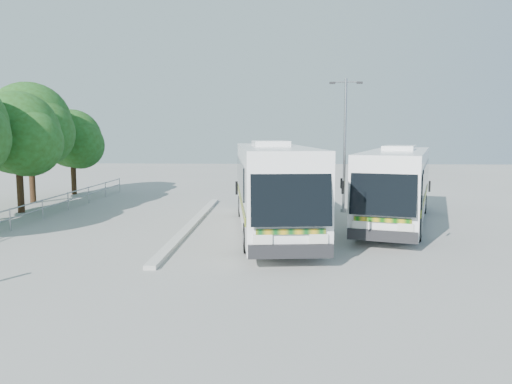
{
  "coord_description": "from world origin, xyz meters",
  "views": [
    {
      "loc": [
        1.71,
        -20.91,
        4.21
      ],
      "look_at": [
        0.63,
        2.21,
        1.52
      ],
      "focal_mm": 35.0,
      "sensor_mm": 36.0,
      "label": 1
    }
  ],
  "objects_px": {
    "tree_far_c": "(19,133)",
    "tree_far_e": "(73,139)",
    "coach_adjacent": "(397,183)",
    "coach_main": "(272,184)",
    "tree_far_d": "(31,124)",
    "lamppost": "(345,139)"
  },
  "relations": [
    {
      "from": "tree_far_c",
      "to": "coach_main",
      "type": "bearing_deg",
      "value": -17.85
    },
    {
      "from": "tree_far_c",
      "to": "tree_far_e",
      "type": "relative_size",
      "value": 1.1
    },
    {
      "from": "lamppost",
      "to": "tree_far_e",
      "type": "bearing_deg",
      "value": 160.23
    },
    {
      "from": "tree_far_c",
      "to": "tree_far_e",
      "type": "bearing_deg",
      "value": 93.54
    },
    {
      "from": "coach_main",
      "to": "lamppost",
      "type": "bearing_deg",
      "value": 48.39
    },
    {
      "from": "lamppost",
      "to": "tree_far_c",
      "type": "bearing_deg",
      "value": -174.51
    },
    {
      "from": "tree_far_e",
      "to": "coach_adjacent",
      "type": "height_order",
      "value": "tree_far_e"
    },
    {
      "from": "coach_adjacent",
      "to": "lamppost",
      "type": "bearing_deg",
      "value": 139.54
    },
    {
      "from": "tree_far_e",
      "to": "tree_far_c",
      "type": "bearing_deg",
      "value": -86.46
    },
    {
      "from": "tree_far_c",
      "to": "lamppost",
      "type": "xyz_separation_m",
      "value": [
        17.33,
        0.96,
        -0.33
      ]
    },
    {
      "from": "tree_far_c",
      "to": "tree_far_e",
      "type": "height_order",
      "value": "tree_far_c"
    },
    {
      "from": "tree_far_d",
      "to": "coach_adjacent",
      "type": "xyz_separation_m",
      "value": [
        20.57,
        -6.01,
        -2.92
      ]
    },
    {
      "from": "lamppost",
      "to": "coach_main",
      "type": "bearing_deg",
      "value": -123.32
    },
    {
      "from": "coach_adjacent",
      "to": "lamppost",
      "type": "xyz_separation_m",
      "value": [
        -2.05,
        3.27,
        2.04
      ]
    },
    {
      "from": "tree_far_e",
      "to": "coach_adjacent",
      "type": "bearing_deg",
      "value": -27.86
    },
    {
      "from": "coach_main",
      "to": "tree_far_e",
      "type": "bearing_deg",
      "value": 132.22
    },
    {
      "from": "coach_main",
      "to": "lamppost",
      "type": "distance_m",
      "value": 6.81
    },
    {
      "from": "tree_far_e",
      "to": "lamppost",
      "type": "distance_m",
      "value": 19.25
    },
    {
      "from": "tree_far_c",
      "to": "tree_far_d",
      "type": "relative_size",
      "value": 0.88
    },
    {
      "from": "tree_far_c",
      "to": "coach_main",
      "type": "height_order",
      "value": "tree_far_c"
    },
    {
      "from": "tree_far_d",
      "to": "coach_main",
      "type": "xyz_separation_m",
      "value": [
        14.71,
        -8.05,
        -2.79
      ]
    },
    {
      "from": "coach_adjacent",
      "to": "lamppost",
      "type": "distance_m",
      "value": 4.36
    }
  ]
}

